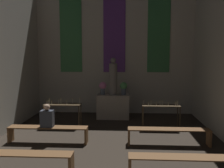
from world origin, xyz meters
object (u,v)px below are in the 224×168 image
object	(u,v)px
pew_back_left	(48,131)
pew_back_right	(169,133)
altar	(113,106)
flower_vase_right	(124,87)
candle_rack_left	(62,107)
flower_vase_left	(103,87)
person_seated	(47,117)
statue	(113,78)
candle_rack_right	(161,108)
pew_second_left	(19,158)
pew_second_right	(185,162)

from	to	relation	value
pew_back_left	pew_back_right	size ratio (longest dim) A/B	1.00
pew_back_left	altar	bearing A→B (deg)	60.09
flower_vase_right	candle_rack_left	size ratio (longest dim) A/B	0.39
flower_vase_left	person_seated	size ratio (longest dim) A/B	0.76
flower_vase_right	pew_back_right	distance (m)	3.39
statue	flower_vase_right	bearing A→B (deg)	0.00
candle_rack_left	pew_back_right	bearing A→B (deg)	-25.83
altar	flower_vase_right	distance (m)	0.89
statue	pew_back_right	distance (m)	3.69
person_seated	candle_rack_right	bearing A→B (deg)	25.72
person_seated	pew_back_left	bearing A→B (deg)	0.00
flower_vase_left	pew_back_right	distance (m)	3.79
flower_vase_right	pew_back_left	size ratio (longest dim) A/B	0.22
statue	pew_back_right	size ratio (longest dim) A/B	0.64
candle_rack_left	flower_vase_right	bearing A→B (deg)	31.75
flower_vase_left	person_seated	bearing A→B (deg)	-113.81
statue	person_seated	bearing A→B (deg)	-120.14
altar	candle_rack_right	distance (m)	2.19
flower_vase_right	person_seated	bearing A→B (deg)	-125.75
pew_second_left	pew_back_left	world-z (taller)	same
flower_vase_right	pew_second_left	distance (m)	5.47
candle_rack_right	person_seated	distance (m)	3.84
candle_rack_left	pew_second_right	distance (m)	5.02
pew_back_left	pew_second_right	bearing A→B (deg)	-29.55
candle_rack_right	pew_back_left	size ratio (longest dim) A/B	0.57
pew_back_left	person_seated	distance (m)	0.40
flower_vase_left	pew_back_right	xyz separation A→B (m)	(2.14, -3.00, -0.91)
altar	statue	distance (m)	1.17
pew_back_right	person_seated	bearing A→B (deg)	180.00
altar	pew_back_left	bearing A→B (deg)	-119.91
pew_second_right	candle_rack_left	bearing A→B (deg)	133.59
flower_vase_left	pew_second_left	xyz separation A→B (m)	(-1.31, -4.95, -0.91)
pew_second_left	pew_back_right	xyz separation A→B (m)	(3.45, 1.95, 0.00)
pew_second_left	person_seated	bearing A→B (deg)	90.45
pew_second_left	person_seated	world-z (taller)	person_seated
altar	candle_rack_right	size ratio (longest dim) A/B	0.99
statue	person_seated	xyz separation A→B (m)	(-1.74, -3.00, -0.89)
person_seated	pew_second_right	bearing A→B (deg)	-29.43
statue	person_seated	size ratio (longest dim) A/B	2.22
altar	pew_second_left	distance (m)	5.24
pew_second_left	pew_back_right	distance (m)	3.96
candle_rack_left	person_seated	distance (m)	1.67
altar	pew_second_right	world-z (taller)	altar
flower_vase_right	candle_rack_right	distance (m)	1.94
altar	statue	size ratio (longest dim) A/B	0.87
pew_back_left	flower_vase_right	bearing A→B (deg)	54.45
altar	pew_second_left	xyz separation A→B (m)	(-1.72, -4.95, -0.13)
statue	candle_rack_left	world-z (taller)	statue
pew_second_left	pew_second_right	distance (m)	3.45
pew_second_right	pew_back_right	distance (m)	1.95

